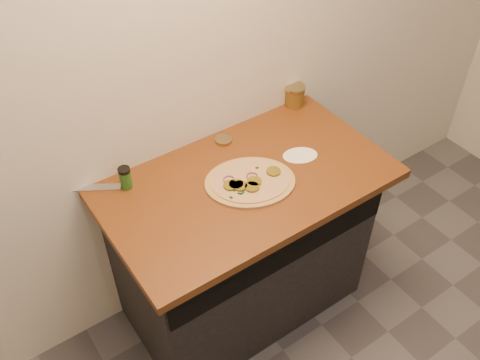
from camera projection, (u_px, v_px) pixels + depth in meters
cabinet at (242, 247)px, 2.54m from camera, size 1.10×0.60×0.86m
countertop at (246, 182)px, 2.21m from camera, size 1.20×0.70×0.04m
pizza at (250, 182)px, 2.17m from camera, size 0.48×0.48×0.02m
chefs_knife at (78, 188)px, 2.15m from camera, size 0.26×0.17×0.02m
mason_jar_lid at (223, 140)px, 2.37m from camera, size 0.10×0.10×0.02m
salsa_jar at (295, 96)px, 2.55m from camera, size 0.10×0.10×0.10m
spice_shaker at (125, 178)px, 2.13m from camera, size 0.05×0.05×0.10m
flour_spill at (300, 155)px, 2.31m from camera, size 0.20×0.20×0.00m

